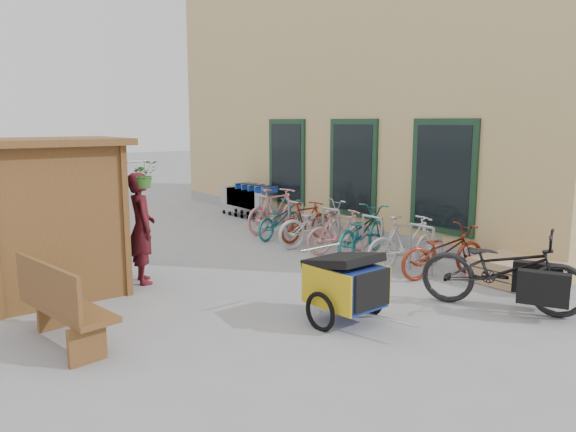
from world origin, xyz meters
TOP-DOWN VIEW (x-y plane):
  - ground at (0.00, 0.00)m, footprint 80.00×80.00m
  - building at (6.49, 4.50)m, footprint 6.07×13.00m
  - kiosk at (-3.28, 2.47)m, footprint 2.49×1.65m
  - bike_rack at (2.30, 2.40)m, footprint 0.05×5.35m
  - pallet_stack at (3.00, -1.40)m, footprint 1.00×1.20m
  - bench at (-3.68, 0.40)m, footprint 0.74×1.69m
  - shopping_carts at (3.00, 6.65)m, footprint 0.54×2.13m
  - child_trailer at (-0.44, -1.01)m, footprint 1.01×1.68m
  - cargo_bike at (1.69, -1.99)m, footprint 1.69×2.35m
  - person_kiosk at (-1.84, 2.39)m, footprint 0.57×0.75m
  - bike_0 at (2.39, -0.40)m, footprint 1.81×0.96m
  - bike_1 at (2.28, 0.31)m, footprint 1.72×0.87m
  - bike_2 at (2.34, 1.52)m, footprint 1.98×1.20m
  - bike_3 at (2.17, 1.97)m, footprint 1.56×0.74m
  - bike_4 at (2.22, 2.76)m, footprint 1.94×0.88m
  - bike_5 at (2.35, 3.30)m, footprint 1.52×0.55m
  - bike_6 at (2.10, 3.94)m, footprint 1.72×1.04m
  - bike_7 at (2.39, 4.49)m, footprint 1.85×0.73m

SIDE VIEW (x-z plane):
  - ground at x=0.00m, z-range 0.00..0.00m
  - pallet_stack at x=3.00m, z-range 0.01..0.41m
  - bike_6 at x=2.10m, z-range 0.00..0.85m
  - bike_5 at x=2.35m, z-range 0.00..0.89m
  - bike_0 at x=2.39m, z-range 0.00..0.90m
  - bike_3 at x=2.17m, z-range 0.00..0.90m
  - bike_4 at x=2.22m, z-range 0.00..0.98m
  - bike_2 at x=2.34m, z-range 0.00..0.98m
  - bike_1 at x=2.28m, z-range 0.00..1.00m
  - bike_rack at x=2.30m, z-range 0.08..0.95m
  - bench at x=-3.68m, z-range 0.01..1.05m
  - bike_7 at x=2.39m, z-range 0.00..1.08m
  - child_trailer at x=-0.44m, z-range 0.05..1.04m
  - shopping_carts at x=3.00m, z-range 0.08..1.04m
  - cargo_bike at x=1.69m, z-range -0.01..1.17m
  - person_kiosk at x=-1.84m, z-range 0.00..1.83m
  - kiosk at x=-3.28m, z-range 0.35..2.75m
  - building at x=6.49m, z-range -0.01..6.99m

